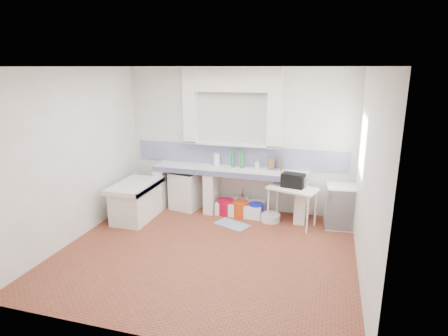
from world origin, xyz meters
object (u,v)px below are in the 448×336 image
(stove, at_px, (186,190))
(side_table, at_px, (292,206))
(fridge, at_px, (340,206))
(sink, at_px, (241,208))

(stove, bearing_deg, side_table, 3.87)
(side_table, height_order, fridge, fridge)
(sink, distance_m, side_table, 1.08)
(sink, bearing_deg, stove, -178.12)
(stove, relative_size, side_table, 0.89)
(sink, xyz_separation_m, fridge, (1.86, -0.11, 0.28))
(sink, distance_m, fridge, 1.88)
(fridge, bearing_deg, side_table, -175.06)
(stove, bearing_deg, sink, 10.88)
(sink, height_order, fridge, fridge)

